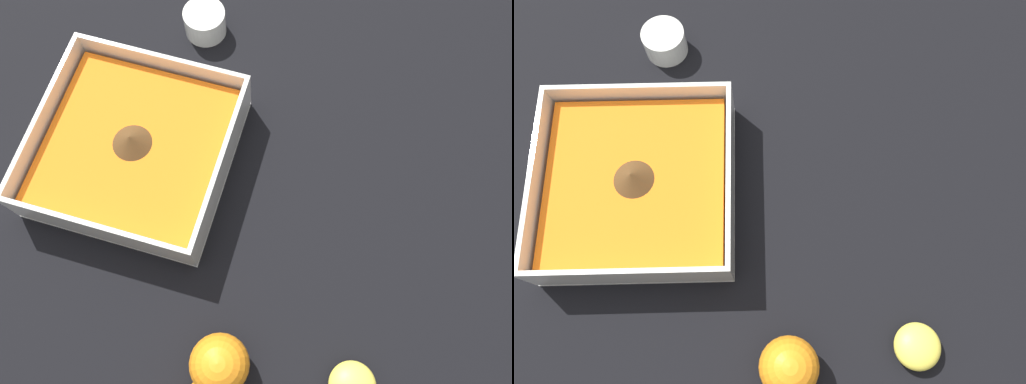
% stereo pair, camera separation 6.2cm
% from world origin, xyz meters
% --- Properties ---
extents(ground_plane, '(4.00, 4.00, 0.00)m').
position_xyz_m(ground_plane, '(0.00, 0.00, 0.00)').
color(ground_plane, black).
extents(square_dish, '(0.24, 0.24, 0.07)m').
position_xyz_m(square_dish, '(0.01, -0.01, 0.03)').
color(square_dish, silver).
rests_on(square_dish, ground_plane).
extents(spice_bowl, '(0.06, 0.06, 0.04)m').
position_xyz_m(spice_bowl, '(0.23, -0.03, 0.02)').
color(spice_bowl, silver).
rests_on(spice_bowl, ground_plane).
extents(lemon_squeezer, '(0.20, 0.11, 0.07)m').
position_xyz_m(lemon_squeezer, '(-0.24, -0.18, 0.03)').
color(lemon_squeezer, orange).
rests_on(lemon_squeezer, ground_plane).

